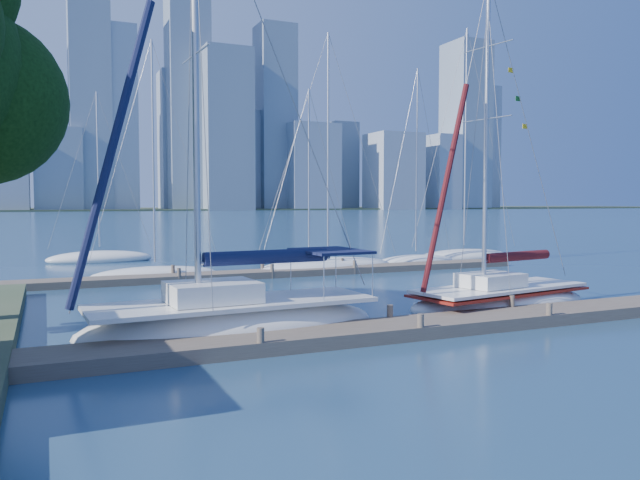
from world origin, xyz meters
name	(u,v)px	position (x,y,z in m)	size (l,w,h in m)	color
ground	(404,335)	(0.00, 0.00, 0.00)	(700.00, 700.00, 0.00)	navy
near_dock	(405,328)	(0.00, 0.00, 0.20)	(26.00, 2.00, 0.40)	brown
far_dock	(284,273)	(2.00, 16.00, 0.18)	(30.00, 1.80, 0.36)	brown
far_shore	(67,210)	(0.00, 320.00, 0.00)	(800.00, 100.00, 1.50)	#38472D
sailboat_navy	(233,300)	(-4.94, 1.91, 1.11)	(9.52, 3.59, 15.07)	white
sailboat_maroon	(500,284)	(5.60, 2.25, 1.03)	(8.21, 3.84, 12.82)	white
bg_boat_1	(155,274)	(-4.79, 17.67, 0.25)	(7.06, 3.20, 13.01)	white
bg_boat_2	(309,269)	(3.84, 16.79, 0.23)	(6.63, 3.02, 10.90)	white
bg_boat_3	(328,266)	(5.40, 17.53, 0.28)	(8.87, 3.83, 14.48)	white
bg_boat_4	(416,261)	(12.04, 18.19, 0.26)	(5.90, 2.54, 13.04)	white
bg_boat_5	(464,256)	(16.67, 19.25, 0.32)	(8.02, 4.17, 16.42)	white
bg_boat_6	(100,258)	(-6.75, 28.82, 0.26)	(7.35, 4.53, 11.97)	white
skyline	(118,131)	(21.87, 290.36, 37.00)	(502.22, 51.31, 120.41)	gray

